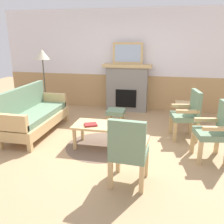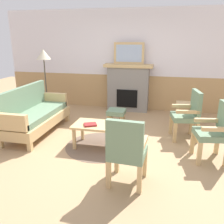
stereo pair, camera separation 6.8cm
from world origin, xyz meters
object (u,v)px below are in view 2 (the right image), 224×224
object	(u,v)px
footstool	(116,113)
fireplace	(128,87)
couch	(35,115)
armchair_near_fireplace	(216,129)
armchair_front_left	(127,149)
floor_lamp_by_couch	(44,59)
armchair_by_window_left	(189,113)
framed_picture	(129,53)
coffee_table	(100,127)
side_table	(186,108)
book_on_table	(90,125)

from	to	relation	value
footstool	fireplace	bearing A→B (deg)	86.44
couch	armchair_near_fireplace	world-z (taller)	same
armchair_front_left	floor_lamp_by_couch	distance (m)	3.87
footstool	armchair_by_window_left	world-z (taller)	armchair_by_window_left
armchair_by_window_left	framed_picture	bearing A→B (deg)	131.29
coffee_table	armchair_front_left	bearing A→B (deg)	-58.14
coffee_table	armchair_by_window_left	size ratio (longest dim) A/B	0.98
fireplace	framed_picture	world-z (taller)	framed_picture
coffee_table	armchair_near_fireplace	world-z (taller)	armchair_near_fireplace
framed_picture	footstool	size ratio (longest dim) A/B	2.00
fireplace	armchair_by_window_left	distance (m)	2.24
side_table	floor_lamp_by_couch	distance (m)	3.67
floor_lamp_by_couch	armchair_front_left	bearing A→B (deg)	-46.60
footstool	armchair_front_left	world-z (taller)	armchair_front_left
book_on_table	side_table	distance (m)	2.34
couch	book_on_table	bearing A→B (deg)	-18.67
couch	floor_lamp_by_couch	distance (m)	1.70
footstool	side_table	distance (m)	1.58
side_table	footstool	bearing A→B (deg)	-171.83
fireplace	framed_picture	bearing A→B (deg)	90.00
framed_picture	floor_lamp_by_couch	size ratio (longest dim) A/B	0.48
couch	armchair_front_left	size ratio (longest dim) A/B	1.84
coffee_table	armchair_front_left	xyz separation A→B (m)	(0.68, -1.09, 0.15)
floor_lamp_by_couch	fireplace	bearing A→B (deg)	21.13
couch	footstool	bearing A→B (deg)	28.31
book_on_table	armchair_by_window_left	distance (m)	1.95
framed_picture	armchair_near_fireplace	xyz separation A→B (m)	(1.83, -2.50, -1.02)
book_on_table	couch	bearing A→B (deg)	161.33
armchair_near_fireplace	armchair_by_window_left	size ratio (longest dim) A/B	1.00
fireplace	framed_picture	size ratio (longest dim) A/B	1.62
couch	armchair_near_fireplace	xyz separation A→B (m)	(3.48, -0.44, 0.14)
couch	book_on_table	size ratio (longest dim) A/B	8.10
framed_picture	fireplace	bearing A→B (deg)	-90.00
footstool	side_table	size ratio (longest dim) A/B	0.73
footstool	armchair_by_window_left	size ratio (longest dim) A/B	0.41
fireplace	armchair_front_left	world-z (taller)	fireplace
fireplace	side_table	distance (m)	1.79
coffee_table	armchair_by_window_left	distance (m)	1.78
framed_picture	armchair_front_left	distance (m)	3.71
coffee_table	armchair_front_left	size ratio (longest dim) A/B	0.98
floor_lamp_by_couch	couch	bearing A→B (deg)	-73.09
fireplace	floor_lamp_by_couch	bearing A→B (deg)	-158.87
framed_picture	armchair_by_window_left	size ratio (longest dim) A/B	0.82
footstool	side_table	bearing A→B (deg)	8.17
coffee_table	floor_lamp_by_couch	bearing A→B (deg)	139.25
book_on_table	fireplace	bearing A→B (deg)	83.64
couch	side_table	bearing A→B (deg)	18.90
armchair_near_fireplace	couch	bearing A→B (deg)	172.84
framed_picture	floor_lamp_by_couch	distance (m)	2.19
fireplace	book_on_table	distance (m)	2.55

